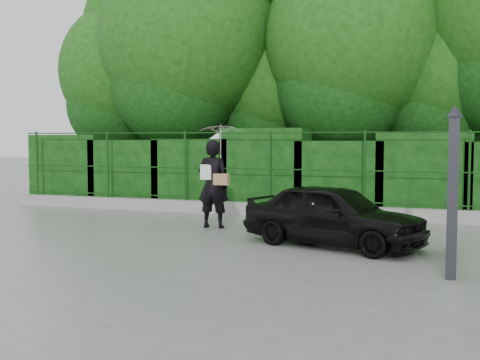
% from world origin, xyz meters
% --- Properties ---
extents(ground, '(80.00, 80.00, 0.00)m').
position_xyz_m(ground, '(0.00, 0.00, 0.00)').
color(ground, gray).
extents(kerb, '(14.00, 0.25, 0.30)m').
position_xyz_m(kerb, '(0.00, 4.50, 0.15)').
color(kerb, '#9E9E99').
rests_on(kerb, ground).
extents(fence, '(14.13, 0.06, 1.80)m').
position_xyz_m(fence, '(0.22, 4.50, 1.20)').
color(fence, '#113E0F').
rests_on(fence, kerb).
extents(hedge, '(14.20, 1.20, 2.17)m').
position_xyz_m(hedge, '(-0.03, 5.50, 0.98)').
color(hedge, black).
rests_on(hedge, ground).
extents(trees, '(17.10, 6.15, 8.08)m').
position_xyz_m(trees, '(1.14, 7.74, 4.62)').
color(trees, black).
rests_on(trees, ground).
extents(gate, '(0.22, 2.33, 2.36)m').
position_xyz_m(gate, '(4.60, -0.72, 1.19)').
color(gate, '#26262D').
rests_on(gate, ground).
extents(woman, '(0.95, 0.93, 2.22)m').
position_xyz_m(woman, '(-0.10, 2.16, 1.41)').
color(woman, black).
rests_on(woman, ground).
extents(car, '(3.55, 2.36, 1.12)m').
position_xyz_m(car, '(2.64, 0.77, 0.56)').
color(car, black).
rests_on(car, ground).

